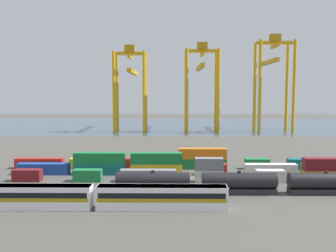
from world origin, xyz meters
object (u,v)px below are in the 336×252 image
Objects in this scene: gantry_crane_west at (131,80)px; gantry_crane_east at (273,73)px; passenger_train at (94,196)px; freight_tank_row at (282,183)px; shipping_container_11 at (157,169)px; shipping_container_23 at (312,164)px; shipping_container_17 at (40,163)px; shipping_container_13 at (213,169)px; gantry_crane_central at (201,78)px; shipping_container_20 at (202,164)px.

gantry_crane_west is 69.55m from gantry_crane_east.
passenger_train is 35.20m from freight_tank_row.
shipping_container_11 is at bearing -118.76° from gantry_crane_east.
shipping_container_23 is 108.43m from gantry_crane_west.
gantry_crane_west reaches higher than passenger_train.
shipping_container_17 is (-54.87, 22.97, -0.82)m from freight_tank_row.
shipping_container_13 is 107.24m from gantry_crane_east.
freight_tank_row is at bearing -121.88° from shipping_container_23.
shipping_container_17 and shipping_container_23 have the same top height.
shipping_container_11 is 1.00× the size of shipping_container_23.
freight_tank_row is 5.24× the size of shipping_container_23.
shipping_container_23 is at bearing 0.00° from shipping_container_17.
passenger_train is 7.29× the size of shipping_container_13.
gantry_crane_central is at bearing 93.43° from freight_tank_row.
shipping_container_11 is 13.38m from shipping_container_13.
gantry_crane_central is at bearing 79.48° from shipping_container_11.
shipping_container_17 and shipping_container_20 have the same top height.
shipping_container_11 is 0.28× the size of gantry_crane_central.
freight_tank_row is (33.92, 9.42, -0.03)m from passenger_train.
shipping_container_17 is 41.49m from shipping_container_20.
shipping_container_13 is at bearing -165.17° from shipping_container_23.
shipping_container_13 is at bearing -8.85° from shipping_container_17.
shipping_container_11 is 13.20m from shipping_container_20.
gantry_crane_east reaches higher than shipping_container_23.
gantry_crane_west is at bearing 99.88° from shipping_container_11.
passenger_train is 3.64× the size of shipping_container_17.
shipping_container_23 is at bearing 33.90° from passenger_train.
gantry_crane_west is 0.97× the size of gantry_crane_central.
shipping_container_17 is 69.15m from shipping_container_23.
shipping_container_17 is at bearing 171.15° from shipping_container_13.
shipping_container_23 is (38.98, 6.78, 0.00)m from shipping_container_11.
gantry_crane_central is (-6.77, 112.79, 24.48)m from freight_tank_row.
shipping_container_11 is at bearing 180.00° from shipping_container_13.
shipping_container_17 is at bearing 180.00° from shipping_container_23.
shipping_container_13 is 0.14× the size of gantry_crane_central.
shipping_container_20 is 0.26× the size of gantry_crane_east.
freight_tank_row reaches higher than shipping_container_11.
shipping_container_13 is 0.50× the size of shipping_container_20.
gantry_crane_central is at bearing 85.79° from shipping_container_20.
passenger_train is 3.64× the size of shipping_container_23.
passenger_train is 3.64× the size of shipping_container_11.
shipping_container_11 and shipping_container_13 have the same top height.
shipping_container_20 is 102.04m from gantry_crane_east.
passenger_train is at bearing -102.53° from gantry_crane_central.
gantry_crane_central reaches higher than shipping_container_20.
shipping_container_17 is at bearing 167.34° from shipping_container_11.
gantry_crane_central is (4.55, 96.59, 25.30)m from shipping_container_13.
passenger_train is at bearing -116.98° from gantry_crane_east.
shipping_container_17 is 104.98m from gantry_crane_central.
gantry_crane_east reaches higher than gantry_crane_central.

